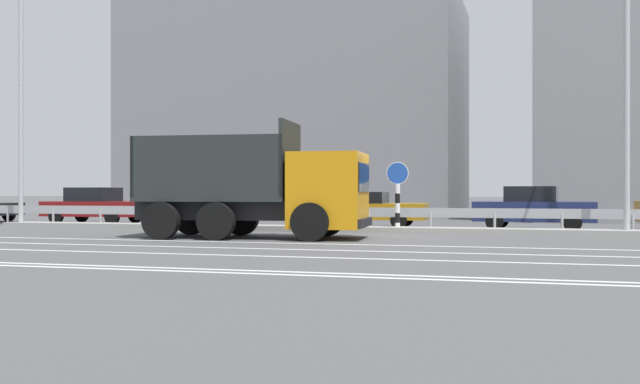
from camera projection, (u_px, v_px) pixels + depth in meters
ground_plane at (376, 237)px, 21.74m from camera, size 320.00×320.00×0.00m
lane_strip_0 at (225, 242)px, 19.71m from camera, size 53.18×0.16×0.01m
lane_strip_1 at (194, 247)px, 17.88m from camera, size 53.18×0.16×0.01m
lane_strip_2 at (155, 253)px, 16.09m from camera, size 53.18×0.16×0.01m
lane_strip_3 at (68, 267)px, 13.09m from camera, size 53.18×0.16×0.01m
lane_strip_4 at (82, 265)px, 13.49m from camera, size 53.18×0.16×0.01m
median_island at (393, 230)px, 24.26m from camera, size 29.25×1.10×0.18m
median_guardrail at (399, 214)px, 25.37m from camera, size 53.18×0.09×0.78m
dump_truck at (279, 195)px, 21.28m from camera, size 6.77×3.13×3.32m
median_road_sign at (398, 195)px, 24.22m from camera, size 0.73×0.16×2.29m
street_lamp_0 at (17, 90)px, 27.94m from camera, size 0.71×2.63×9.20m
street_lamp_1 at (628, 69)px, 22.27m from camera, size 0.70×2.53×8.92m
parked_car_1 at (96, 205)px, 31.27m from camera, size 4.22×2.04×1.50m
parked_car_2 at (206, 208)px, 29.54m from camera, size 4.30×1.95×1.32m
parked_car_3 at (362, 209)px, 27.90m from camera, size 4.80×2.19×1.31m
parked_car_4 at (534, 208)px, 25.84m from camera, size 4.18×2.10×1.51m
background_building_0 at (302, 109)px, 45.28m from camera, size 18.88×12.06×12.62m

